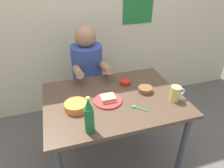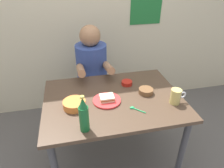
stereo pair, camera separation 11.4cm
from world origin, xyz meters
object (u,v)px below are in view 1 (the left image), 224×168
object	(u,v)px
person_seated	(87,65)
plate_orange	(108,101)
sandwich	(108,98)
dining_table	(114,107)
stool	(89,97)
sambal_bowl_red	(125,82)
beer_bottle	(89,117)
beer_mug	(175,93)

from	to	relation	value
person_seated	plate_orange	xyz separation A→B (m)	(0.03, -0.65, -0.02)
person_seated	sandwich	distance (m)	0.65
dining_table	plate_orange	distance (m)	0.12
dining_table	stool	xyz separation A→B (m)	(-0.09, 0.63, -0.30)
person_seated	plate_orange	size ratio (longest dim) A/B	3.27
sambal_bowl_red	sandwich	bearing A→B (deg)	-136.43
person_seated	beer_bottle	bearing A→B (deg)	-99.99
stool	beer_bottle	size ratio (longest dim) A/B	1.72
plate_orange	dining_table	bearing A→B (deg)	30.47
dining_table	beer_bottle	distance (m)	0.46
plate_orange	person_seated	bearing A→B (deg)	93.01
beer_mug	sambal_bowl_red	bearing A→B (deg)	129.96
stool	dining_table	bearing A→B (deg)	-81.49
dining_table	beer_mug	size ratio (longest dim) A/B	8.73
beer_bottle	beer_mug	bearing A→B (deg)	11.57
sandwich	dining_table	bearing A→B (deg)	30.47
dining_table	sandwich	distance (m)	0.14
person_seated	beer_mug	distance (m)	0.96
stool	sambal_bowl_red	world-z (taller)	sambal_bowl_red
beer_bottle	plate_orange	bearing A→B (deg)	54.44
stool	sandwich	bearing A→B (deg)	-87.04
stool	sambal_bowl_red	xyz separation A→B (m)	(0.26, -0.45, 0.41)
plate_orange	beer_mug	bearing A→B (deg)	-14.53
person_seated	sandwich	bearing A→B (deg)	-86.99
plate_orange	beer_mug	world-z (taller)	beer_mug
stool	plate_orange	size ratio (longest dim) A/B	2.05
sandwich	beer_mug	size ratio (longest dim) A/B	0.87
plate_orange	sandwich	xyz separation A→B (m)	(0.00, -0.00, 0.02)
dining_table	sandwich	world-z (taller)	sandwich
person_seated	plate_orange	distance (m)	0.66
dining_table	stool	bearing A→B (deg)	98.51
plate_orange	sambal_bowl_red	distance (m)	0.31
stool	sandwich	world-z (taller)	sandwich
dining_table	beer_mug	distance (m)	0.51
plate_orange	beer_bottle	bearing A→B (deg)	-125.56
dining_table	plate_orange	bearing A→B (deg)	-149.53
beer_bottle	sambal_bowl_red	bearing A→B (deg)	49.29
plate_orange	sambal_bowl_red	xyz separation A→B (m)	(0.22, 0.21, 0.01)
sandwich	plate_orange	bearing A→B (deg)	135.00
sandwich	sambal_bowl_red	xyz separation A→B (m)	(0.22, 0.21, -0.01)
person_seated	sambal_bowl_red	distance (m)	0.51
plate_orange	sandwich	distance (m)	0.02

